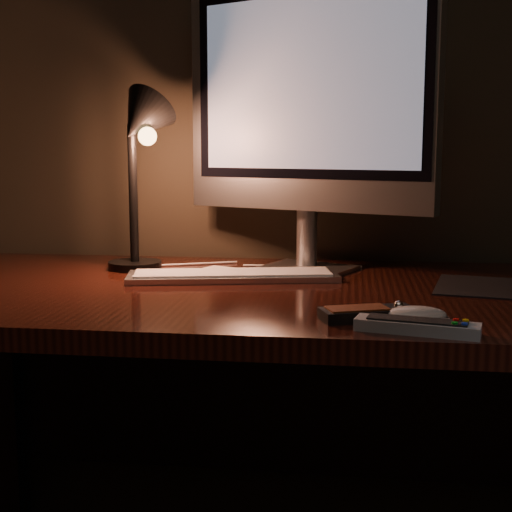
# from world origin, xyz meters

# --- Properties ---
(desk) EXTENTS (1.60, 0.75, 0.75)m
(desk) POSITION_xyz_m (0.00, 1.93, 0.62)
(desk) COLOR #36130C
(desk) RESTS_ON ground
(monitor) EXTENTS (0.56, 0.28, 0.62)m
(monitor) POSITION_xyz_m (0.04, 2.05, 1.12)
(monitor) COLOR silver
(monitor) RESTS_ON desk
(keyboard) EXTENTS (0.46, 0.21, 0.02)m
(keyboard) POSITION_xyz_m (-0.11, 1.93, 0.76)
(keyboard) COLOR silver
(keyboard) RESTS_ON desk
(mousepad) EXTENTS (0.32, 0.27, 0.00)m
(mousepad) POSITION_xyz_m (0.45, 1.90, 0.75)
(mousepad) COLOR black
(mousepad) RESTS_ON desk
(mouse) EXTENTS (0.10, 0.06, 0.02)m
(mouse) POSITION_xyz_m (0.25, 1.60, 0.76)
(mouse) COLOR white
(mouse) RESTS_ON desk
(media_remote) EXTENTS (0.16, 0.11, 0.03)m
(media_remote) POSITION_xyz_m (0.17, 1.61, 0.76)
(media_remote) COLOR black
(media_remote) RESTS_ON desk
(tv_remote) EXTENTS (0.19, 0.09, 0.02)m
(tv_remote) POSITION_xyz_m (0.24, 1.53, 0.76)
(tv_remote) COLOR #979A9D
(tv_remote) RESTS_ON desk
(papers) EXTENTS (0.14, 0.12, 0.01)m
(papers) POSITION_xyz_m (-0.14, 2.01, 0.75)
(papers) COLOR white
(papers) RESTS_ON desk
(desk_lamp) EXTENTS (0.19, 0.21, 0.41)m
(desk_lamp) POSITION_xyz_m (-0.32, 2.00, 1.03)
(desk_lamp) COLOR black
(desk_lamp) RESTS_ON desk
(cable) EXTENTS (0.56, 0.12, 0.00)m
(cable) POSITION_xyz_m (-0.12, 2.09, 0.75)
(cable) COLOR white
(cable) RESTS_ON desk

